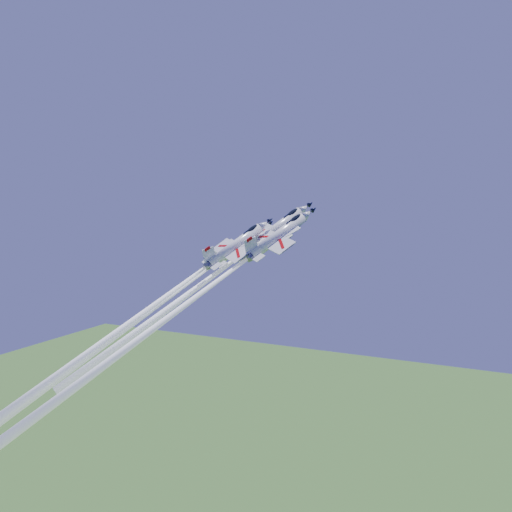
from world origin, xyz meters
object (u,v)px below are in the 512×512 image
at_px(jet_left, 150,311).
at_px(jet_right, 179,309).
at_px(jet_slot, 141,314).
at_px(jet_lead, 201,285).

height_order(jet_left, jet_right, jet_right).
xyz_separation_m(jet_left, jet_slot, (4.61, -8.92, 1.42)).
height_order(jet_lead, jet_slot, jet_lead).
relative_size(jet_lead, jet_right, 0.88).
xyz_separation_m(jet_left, jet_right, (11.74, -7.22, 2.61)).
distance_m(jet_right, jet_slot, 7.42).
height_order(jet_left, jet_slot, jet_slot).
xyz_separation_m(jet_lead, jet_right, (1.01, -9.04, -3.11)).
bearing_deg(jet_slot, jet_lead, 94.11).
bearing_deg(jet_lead, jet_left, -136.57).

